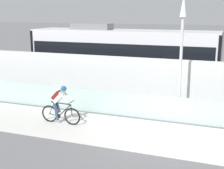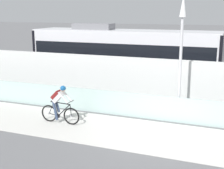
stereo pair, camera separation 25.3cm
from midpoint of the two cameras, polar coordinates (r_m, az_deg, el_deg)
The scene contains 9 objects.
ground_plane at distance 11.98m, azimuth 8.92°, elevation -9.32°, with size 200.00×200.00×0.00m, color slate.
bike_path_deck at distance 11.97m, azimuth 8.92°, elevation -9.30°, with size 32.00×3.20×0.01m, color silver.
glass_parapet at distance 13.51m, azimuth 10.73°, elevation -4.36°, with size 32.00×0.05×1.08m, color #ADC6C1.
concrete_barrier_wall at distance 15.06m, azimuth 12.13°, elevation -0.11°, with size 32.00×0.36×2.34m, color silver.
tram_rail_near at distance 17.72m, azimuth 13.28°, elevation -2.08°, with size 32.00×0.08×0.01m, color #595654.
tram_rail_far at distance 19.10m, azimuth 13.91°, elevation -1.02°, with size 32.00×0.08×0.01m, color #595654.
tram at distance 18.88m, azimuth 2.56°, elevation 5.03°, with size 11.06×2.54×3.81m.
cyclist_on_bike at distance 13.14m, azimuth -8.87°, elevation -3.58°, with size 1.77×0.58×1.61m.
lamp_post_antenna at distance 13.20m, azimuth 12.91°, elevation 7.37°, with size 0.28×0.28×5.20m.
Camera 2 is at (2.40, -10.80, 4.53)m, focal length 50.85 mm.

